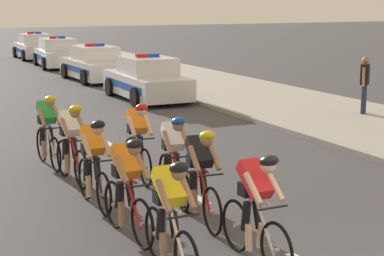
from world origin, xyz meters
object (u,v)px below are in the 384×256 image
Objects in this scene: cyclist_fourth at (200,175)px; cyclist_second at (257,206)px; police_car_furthest at (34,47)px; cyclist_eighth at (138,140)px; spectator_middle at (365,81)px; cyclist_fifth at (94,162)px; police_car_nearest at (147,80)px; cyclist_sixth at (174,157)px; cyclist_third at (128,186)px; cyclist_ninth at (48,130)px; cyclist_lead at (171,215)px; police_car_second at (94,65)px; police_car_third at (57,54)px; cyclist_seventh at (71,142)px.

cyclist_second is at bearing -91.01° from cyclist_fourth.
cyclist_eighth is at bearing -98.30° from police_car_furthest.
cyclist_fifth is at bearing -153.84° from spectator_middle.
cyclist_sixth is at bearing -109.58° from police_car_nearest.
cyclist_sixth is (1.29, 1.27, 0.00)m from cyclist_third.
cyclist_ninth is 1.03× the size of spectator_middle.
police_car_furthest is at bearing 80.68° from cyclist_lead.
police_car_second is 0.99× the size of police_car_third.
police_car_nearest is 7.50m from spectator_middle.
cyclist_lead is at bearing -101.20° from police_car_third.
cyclist_fifth is 0.39× the size of police_car_second.
police_car_nearest is at bearing 67.27° from cyclist_eighth.
police_car_furthest is (0.00, 17.84, 0.00)m from police_car_nearest.
cyclist_second and cyclist_eighth have the same top height.
police_car_furthest is (5.17, 27.00, -0.11)m from cyclist_seventh.
cyclist_ninth is 0.39× the size of police_car_furthest.
cyclist_lead and cyclist_ninth have the same top height.
police_car_third reaches higher than cyclist_ninth.
cyclist_third is 11.54m from spectator_middle.
police_car_second is at bearing 75.61° from cyclist_eighth.
cyclist_fifth is 1.00× the size of cyclist_ninth.
cyclist_seventh is at bearing 109.96° from cyclist_fourth.
police_car_third is 5.41m from police_car_furthest.
cyclist_fifth is 1.00× the size of cyclist_seventh.
cyclist_third and cyclist_seventh have the same top height.
police_car_furthest is at bearing 82.24° from cyclist_sixth.
police_car_furthest is at bearing 90.00° from police_car_nearest.
cyclist_lead and cyclist_seventh have the same top height.
police_car_nearest is 12.42m from police_car_third.
cyclist_second is 1.00× the size of cyclist_seventh.
police_car_nearest reaches higher than cyclist_ninth.
police_car_third is at bearing 80.72° from cyclist_fourth.
police_car_nearest reaches higher than cyclist_lead.
cyclist_sixth is 1.00× the size of cyclist_seventh.
cyclist_lead is at bearing 170.56° from cyclist_second.
cyclist_seventh is at bearing 87.38° from cyclist_fifth.
police_car_third is (5.29, 20.20, -0.11)m from cyclist_ninth.
cyclist_sixth and cyclist_seventh have the same top height.
cyclist_lead is 2.96m from cyclist_sixth.
cyclist_seventh is 1.00× the size of cyclist_eighth.
police_car_furthest reaches higher than cyclist_lead.
spectator_middle is (9.65, 6.31, 0.30)m from cyclist_third.
cyclist_fourth is 1.92m from cyclist_fifth.
cyclist_seventh is (0.07, 1.63, 0.00)m from cyclist_fifth.
cyclist_fourth is 1.00× the size of cyclist_eighth.
spectator_middle is (8.37, 5.04, 0.30)m from cyclist_sixth.
police_car_furthest is at bearing 89.99° from police_car_third.
spectator_middle is (9.61, 7.73, 0.30)m from cyclist_lead.
cyclist_sixth is (0.12, 2.87, 0.00)m from cyclist_second.
police_car_second is (5.17, 15.18, -0.11)m from cyclist_seventh.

